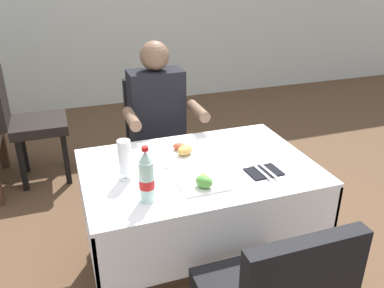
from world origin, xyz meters
TOP-DOWN VIEW (x-y plane):
  - ground_plane at (0.00, 0.00)m, footprint 11.00×11.00m
  - main_dining_table at (-0.12, 0.14)m, footprint 1.20×0.82m
  - chair_far_diner_seat at (-0.12, 0.94)m, footprint 0.44×0.50m
  - seated_diner_far at (-0.15, 0.83)m, footprint 0.50×0.46m
  - plate_near_camera at (-0.17, -0.06)m, footprint 0.23×0.23m
  - plate_far_diner at (-0.16, 0.28)m, footprint 0.26×0.26m
  - beer_glass_left at (-0.50, 0.12)m, footprint 0.07×0.07m
  - cola_bottle_primary at (-0.45, -0.10)m, footprint 0.07×0.07m
  - napkin_cutlery_set at (0.17, -0.04)m, footprint 0.18×0.19m
  - background_chair_right at (-1.04, 1.69)m, footprint 0.50×0.44m

SIDE VIEW (x-z plane):
  - ground_plane at x=0.00m, z-range 0.00..0.00m
  - chair_far_diner_seat at x=-0.12m, z-range 0.07..1.04m
  - background_chair_right at x=-1.04m, z-range 0.07..1.04m
  - main_dining_table at x=-0.12m, z-range 0.20..0.94m
  - seated_diner_far at x=-0.15m, z-range 0.08..1.34m
  - napkin_cutlery_set at x=0.17m, z-range 0.74..0.75m
  - plate_far_diner at x=-0.16m, z-range 0.73..0.79m
  - plate_near_camera at x=-0.17m, z-range 0.73..0.80m
  - beer_glass_left at x=-0.50m, z-range 0.75..0.96m
  - cola_bottle_primary at x=-0.45m, z-range 0.73..0.99m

